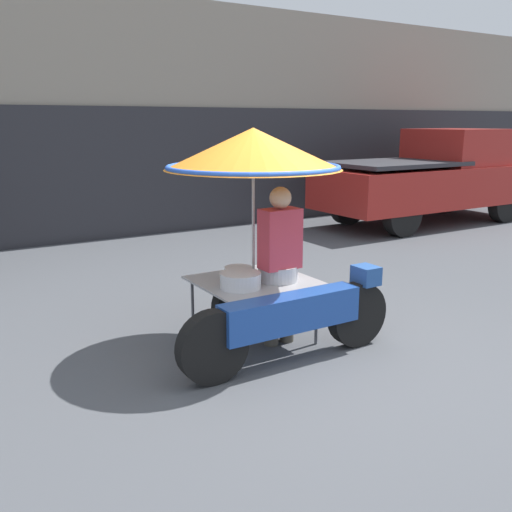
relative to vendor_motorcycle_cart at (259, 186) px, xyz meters
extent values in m
plane|color=#4C4F54|center=(0.30, -0.67, -1.55)|extent=(36.00, 36.00, 0.00)
cube|color=gray|center=(0.30, 6.84, 0.63)|extent=(28.00, 2.00, 4.37)
cube|color=#28282D|center=(0.30, 5.81, -0.35)|extent=(23.80, 0.06, 2.40)
cylinder|color=black|center=(0.78, -0.55, -1.24)|extent=(0.63, 0.14, 0.63)
cylinder|color=black|center=(-0.79, -0.55, -1.24)|extent=(0.63, 0.14, 0.63)
cube|color=#1E479E|center=(0.00, -0.55, -1.08)|extent=(1.39, 0.24, 0.32)
cube|color=#234C93|center=(0.87, -0.55, -0.86)|extent=(0.20, 0.24, 0.18)
cylinder|color=black|center=(0.00, 0.38, -1.27)|extent=(0.57, 0.14, 0.57)
cylinder|color=#515156|center=(0.46, -0.33, -1.25)|extent=(0.03, 0.03, 0.61)
cylinder|color=#515156|center=(0.46, 0.51, -1.25)|extent=(0.03, 0.03, 0.61)
cylinder|color=#515156|center=(-0.47, -0.33, -1.25)|extent=(0.03, 0.03, 0.61)
cylinder|color=#515156|center=(-0.47, 0.51, -1.25)|extent=(0.03, 0.03, 0.61)
cube|color=#9E9EA3|center=(0.00, 0.09, -0.94)|extent=(1.09, 0.99, 0.02)
cylinder|color=#B2B2B7|center=(0.00, 0.09, -0.39)|extent=(0.03, 0.03, 1.07)
cone|color=orange|center=(0.00, 0.09, 0.34)|extent=(1.67, 1.67, 0.38)
torus|color=blue|center=(0.00, 0.09, 0.17)|extent=(1.64, 1.64, 0.05)
cylinder|color=silver|center=(-0.25, -0.08, -0.85)|extent=(0.38, 0.38, 0.14)
cylinder|color=#B7B7BC|center=(0.19, -0.06, -0.85)|extent=(0.39, 0.39, 0.15)
cylinder|color=silver|center=(-0.06, 0.29, -0.88)|extent=(0.28, 0.28, 0.09)
cylinder|color=#4C473D|center=(0.08, -0.11, -1.17)|extent=(0.14, 0.14, 0.77)
cylinder|color=#4C473D|center=(0.26, -0.11, -1.17)|extent=(0.14, 0.14, 0.77)
cube|color=#C13847|center=(0.17, -0.11, -0.50)|extent=(0.38, 0.22, 0.57)
sphere|color=tan|center=(0.17, -0.11, -0.11)|extent=(0.21, 0.21, 0.21)
cylinder|color=black|center=(8.19, 3.09, -1.14)|extent=(0.81, 0.24, 0.81)
cylinder|color=black|center=(8.19, 4.66, -1.14)|extent=(0.81, 0.24, 0.81)
cylinder|color=black|center=(5.12, 3.09, -1.14)|extent=(0.81, 0.24, 0.81)
cylinder|color=black|center=(5.12, 4.66, -1.14)|extent=(0.81, 0.24, 0.81)
cube|color=#A3231E|center=(6.66, 3.87, -0.74)|extent=(5.11, 1.85, 0.80)
cube|color=#A3231E|center=(7.47, 3.87, 0.04)|extent=(1.74, 1.70, 0.76)
cube|color=#2D2D33|center=(5.63, 3.87, -0.24)|extent=(2.66, 1.77, 0.08)
camera|label=1|loc=(-2.80, -4.50, 0.59)|focal=40.00mm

